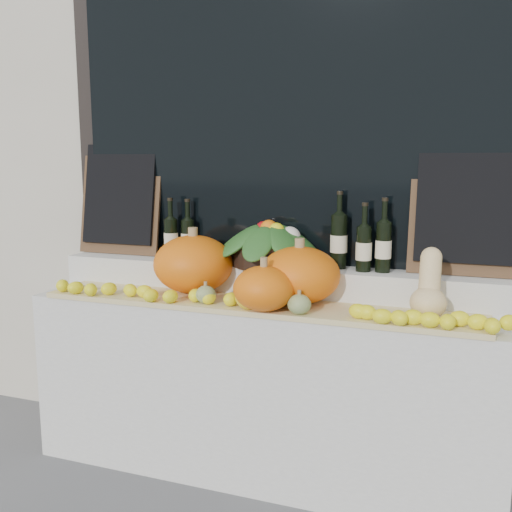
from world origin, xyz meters
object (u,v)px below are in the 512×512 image
(pumpkin_right, at_px, (299,275))
(butternut_squash, at_px, (429,290))
(pumpkin_left, at_px, (193,264))
(wine_bottle_tall, at_px, (339,241))
(produce_bowl, at_px, (269,243))

(pumpkin_right, bearing_deg, butternut_squash, -5.72)
(pumpkin_left, xyz_separation_m, pumpkin_right, (0.56, -0.03, -0.01))
(pumpkin_right, distance_m, wine_bottle_tall, 0.30)
(wine_bottle_tall, bearing_deg, butternut_squash, -32.03)
(pumpkin_left, relative_size, wine_bottle_tall, 1.06)
(pumpkin_left, distance_m, butternut_squash, 1.15)
(pumpkin_left, height_order, butternut_squash, butternut_squash)
(pumpkin_left, height_order, pumpkin_right, pumpkin_left)
(pumpkin_right, bearing_deg, produce_bowl, 138.98)
(pumpkin_left, height_order, produce_bowl, produce_bowl)
(pumpkin_left, xyz_separation_m, butternut_squash, (1.14, -0.09, -0.02))
(butternut_squash, distance_m, produce_bowl, 0.84)
(pumpkin_left, bearing_deg, pumpkin_right, -2.76)
(wine_bottle_tall, bearing_deg, produce_bowl, -173.98)
(butternut_squash, relative_size, produce_bowl, 0.52)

